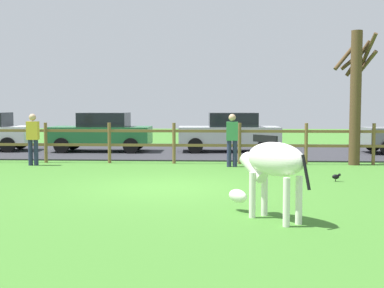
{
  "coord_description": "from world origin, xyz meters",
  "views": [
    {
      "loc": [
        1.29,
        -11.83,
        1.92
      ],
      "look_at": [
        0.53,
        1.08,
        0.94
      ],
      "focal_mm": 48.43,
      "sensor_mm": 36.0,
      "label": 1
    }
  ],
  "objects_px": {
    "parked_car_silver": "(230,132)",
    "crow_on_grass": "(336,177)",
    "visitor_right_of_tree": "(232,138)",
    "parked_car_green": "(102,132)",
    "bare_tree": "(356,92)",
    "visitor_left_of_tree": "(33,137)",
    "zebra": "(272,165)"
  },
  "relations": [
    {
      "from": "zebra",
      "to": "parked_car_silver",
      "type": "bearing_deg",
      "value": 92.45
    },
    {
      "from": "crow_on_grass",
      "to": "parked_car_silver",
      "type": "xyz_separation_m",
      "value": [
        -2.56,
        7.72,
        0.72
      ]
    },
    {
      "from": "zebra",
      "to": "parked_car_green",
      "type": "bearing_deg",
      "value": 115.42
    },
    {
      "from": "parked_car_green",
      "to": "visitor_right_of_tree",
      "type": "bearing_deg",
      "value": -41.13
    },
    {
      "from": "parked_car_green",
      "to": "zebra",
      "type": "bearing_deg",
      "value": -64.58
    },
    {
      "from": "visitor_left_of_tree",
      "to": "crow_on_grass",
      "type": "bearing_deg",
      "value": -18.48
    },
    {
      "from": "parked_car_green",
      "to": "visitor_right_of_tree",
      "type": "distance_m",
      "value": 6.84
    },
    {
      "from": "crow_on_grass",
      "to": "visitor_left_of_tree",
      "type": "bearing_deg",
      "value": 161.52
    },
    {
      "from": "crow_on_grass",
      "to": "bare_tree",
      "type": "bearing_deg",
      "value": 69.75
    },
    {
      "from": "visitor_right_of_tree",
      "to": "parked_car_silver",
      "type": "bearing_deg",
      "value": 90.08
    },
    {
      "from": "crow_on_grass",
      "to": "parked_car_green",
      "type": "distance_m",
      "value": 10.75
    },
    {
      "from": "parked_car_silver",
      "to": "visitor_right_of_tree",
      "type": "xyz_separation_m",
      "value": [
        0.01,
        -4.77,
        0.06
      ]
    },
    {
      "from": "bare_tree",
      "to": "crow_on_grass",
      "type": "relative_size",
      "value": 19.82
    },
    {
      "from": "crow_on_grass",
      "to": "visitor_left_of_tree",
      "type": "relative_size",
      "value": 0.13
    },
    {
      "from": "crow_on_grass",
      "to": "visitor_right_of_tree",
      "type": "height_order",
      "value": "visitor_right_of_tree"
    },
    {
      "from": "parked_car_silver",
      "to": "crow_on_grass",
      "type": "bearing_deg",
      "value": -71.64
    },
    {
      "from": "bare_tree",
      "to": "visitor_left_of_tree",
      "type": "relative_size",
      "value": 2.6
    },
    {
      "from": "crow_on_grass",
      "to": "parked_car_silver",
      "type": "relative_size",
      "value": 0.05
    },
    {
      "from": "zebra",
      "to": "crow_on_grass",
      "type": "bearing_deg",
      "value": 65.52
    },
    {
      "from": "bare_tree",
      "to": "visitor_right_of_tree",
      "type": "xyz_separation_m",
      "value": [
        -3.94,
        -0.8,
        -1.42
      ]
    },
    {
      "from": "bare_tree",
      "to": "crow_on_grass",
      "type": "bearing_deg",
      "value": -110.25
    },
    {
      "from": "crow_on_grass",
      "to": "visitor_left_of_tree",
      "type": "xyz_separation_m",
      "value": [
        -8.85,
        2.96,
        0.78
      ]
    },
    {
      "from": "bare_tree",
      "to": "visitor_left_of_tree",
      "type": "height_order",
      "value": "bare_tree"
    },
    {
      "from": "bare_tree",
      "to": "visitor_right_of_tree",
      "type": "height_order",
      "value": "bare_tree"
    },
    {
      "from": "crow_on_grass",
      "to": "parked_car_silver",
      "type": "distance_m",
      "value": 8.17
    },
    {
      "from": "bare_tree",
      "to": "parked_car_silver",
      "type": "xyz_separation_m",
      "value": [
        -3.95,
        3.97,
        -1.49
      ]
    },
    {
      "from": "parked_car_green",
      "to": "parked_car_silver",
      "type": "bearing_deg",
      "value": 2.98
    },
    {
      "from": "parked_car_silver",
      "to": "visitor_left_of_tree",
      "type": "height_order",
      "value": "visitor_left_of_tree"
    },
    {
      "from": "visitor_left_of_tree",
      "to": "parked_car_green",
      "type": "bearing_deg",
      "value": 75.76
    },
    {
      "from": "parked_car_silver",
      "to": "visitor_left_of_tree",
      "type": "xyz_separation_m",
      "value": [
        -6.29,
        -4.76,
        0.06
      ]
    },
    {
      "from": "bare_tree",
      "to": "crow_on_grass",
      "type": "distance_m",
      "value": 4.57
    },
    {
      "from": "parked_car_silver",
      "to": "parked_car_green",
      "type": "height_order",
      "value": "same"
    }
  ]
}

